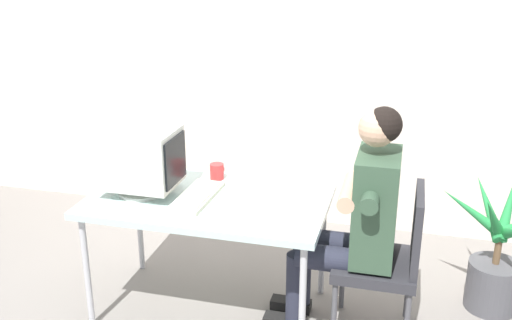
# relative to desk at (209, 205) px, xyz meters

# --- Properties ---
(ground_plane) EXTENTS (12.00, 12.00, 0.00)m
(ground_plane) POSITION_rel_desk_xyz_m (0.00, 0.00, -0.68)
(ground_plane) COLOR gray
(wall_back) EXTENTS (8.00, 0.10, 3.00)m
(wall_back) POSITION_rel_desk_xyz_m (0.30, 1.40, 0.82)
(wall_back) COLOR beige
(wall_back) RESTS_ON ground_plane
(desk) EXTENTS (1.34, 0.79, 0.72)m
(desk) POSITION_rel_desk_xyz_m (0.00, 0.00, 0.00)
(desk) COLOR #B7B7BC
(desk) RESTS_ON ground_plane
(crt_monitor) EXTENTS (0.43, 0.33, 0.38)m
(crt_monitor) POSITION_rel_desk_xyz_m (-0.38, -0.04, 0.26)
(crt_monitor) COLOR silver
(crt_monitor) RESTS_ON desk
(keyboard) EXTENTS (0.19, 0.46, 0.03)m
(keyboard) POSITION_rel_desk_xyz_m (-0.06, -0.03, 0.06)
(keyboard) COLOR beige
(keyboard) RESTS_ON desk
(office_chair) EXTENTS (0.44, 0.44, 0.87)m
(office_chair) POSITION_rel_desk_xyz_m (1.01, 0.02, -0.19)
(office_chair) COLOR #4C4C51
(office_chair) RESTS_ON ground_plane
(person_seated) EXTENTS (0.69, 0.59, 1.31)m
(person_seated) POSITION_rel_desk_xyz_m (0.83, 0.02, 0.03)
(person_seated) COLOR #334C38
(person_seated) RESTS_ON ground_plane
(potted_plant) EXTENTS (0.73, 0.68, 0.82)m
(potted_plant) POSITION_rel_desk_xyz_m (1.62, 0.44, -0.35)
(potted_plant) COLOR #4C4C51
(potted_plant) RESTS_ON ground_plane
(desk_mug) EXTENTS (0.08, 0.09, 0.10)m
(desk_mug) POSITION_rel_desk_xyz_m (-0.04, 0.29, 0.10)
(desk_mug) COLOR red
(desk_mug) RESTS_ON desk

